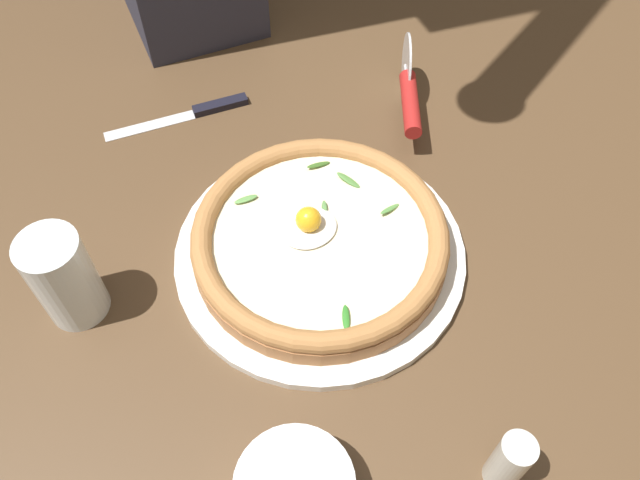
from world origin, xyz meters
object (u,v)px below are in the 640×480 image
object	(u,v)px
table_knife	(199,111)
pizza_cutter	(409,91)
pepper_shaker	(509,462)
pizza	(320,239)
drinking_glass	(66,282)

from	to	relation	value
table_knife	pizza_cutter	bearing A→B (deg)	-34.89
pizza_cutter	table_knife	xyz separation A→B (m)	(-0.23, 0.16, -0.04)
pizza_cutter	pepper_shaker	size ratio (longest dim) A/B	1.84
pizza	drinking_glass	xyz separation A→B (m)	(-0.26, 0.09, 0.02)
pizza_cutter	pepper_shaker	distance (m)	0.49
pizza	pizza_cutter	size ratio (longest dim) A/B	1.94
pepper_shaker	drinking_glass	bearing A→B (deg)	123.16
table_knife	drinking_glass	world-z (taller)	drinking_glass
table_knife	pepper_shaker	bearing A→B (deg)	-89.43
pizza_cutter	table_knife	world-z (taller)	pizza_cutter
pepper_shaker	pizza_cutter	bearing A→B (deg)	61.99
table_knife	drinking_glass	bearing A→B (deg)	-141.79
table_knife	pepper_shaker	world-z (taller)	pepper_shaker
pizza	table_knife	size ratio (longest dim) A/B	1.46
table_knife	drinking_glass	size ratio (longest dim) A/B	1.69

